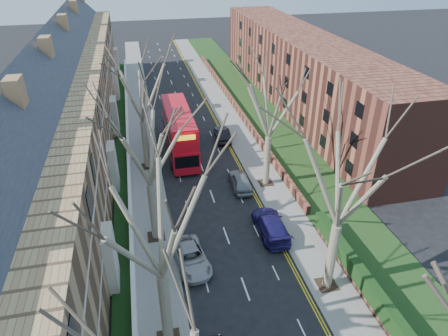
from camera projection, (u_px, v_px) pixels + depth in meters
pavement_left at (141, 127)px, 52.33m from camera, size 3.00×102.00×0.12m
pavement_right at (229, 119)px, 54.62m from camera, size 3.00×102.00×0.12m
terrace_left at (64, 116)px, 41.38m from camera, size 9.70×78.00×13.60m
flats_right at (300, 70)px, 57.75m from camera, size 13.97×54.00×10.00m
front_wall_left at (128, 152)px, 44.97m from camera, size 0.30×78.00×1.00m
grass_verge_right at (261, 115)px, 55.44m from camera, size 6.00×102.00×0.06m
tree_left_mid at (156, 215)px, 19.74m from camera, size 10.50×10.50×14.71m
tree_left_far at (145, 136)px, 28.36m from camera, size 10.15×10.15×14.22m
tree_left_dist at (138, 81)px, 38.35m from camera, size 10.50×10.50×14.71m
tree_right_mid at (347, 170)px, 23.61m from camera, size 10.50×10.50×14.71m
tree_right_far at (271, 96)px, 35.61m from camera, size 10.15×10.15×14.22m
double_decker_bus at (179, 132)px, 45.05m from camera, size 3.08×12.11×5.02m
car_left_far at (191, 257)px, 29.91m from camera, size 2.94×5.23×1.38m
car_right_near at (271, 225)px, 33.11m from camera, size 2.40×5.57×1.60m
car_right_mid at (240, 181)px, 39.25m from camera, size 1.98×4.57×1.53m
car_right_far at (222, 134)px, 48.72m from camera, size 1.84×4.60×1.49m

